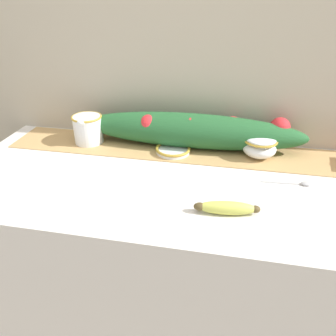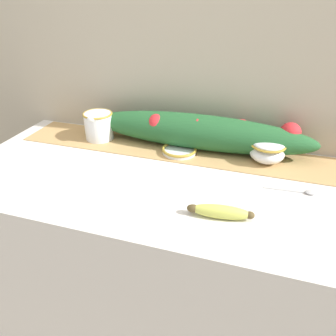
{
  "view_description": "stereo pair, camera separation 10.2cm",
  "coord_description": "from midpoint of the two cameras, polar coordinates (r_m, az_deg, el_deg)",
  "views": [
    {
      "loc": [
        0.13,
        -0.9,
        1.49
      ],
      "look_at": [
        -0.04,
        -0.02,
        0.99
      ],
      "focal_mm": 35.0,
      "sensor_mm": 36.0,
      "label": 1
    },
    {
      "loc": [
        0.23,
        -0.88,
        1.49
      ],
      "look_at": [
        -0.04,
        -0.02,
        0.99
      ],
      "focal_mm": 35.0,
      "sensor_mm": 36.0,
      "label": 2
    }
  ],
  "objects": [
    {
      "name": "cream_pitcher",
      "position": [
        1.34,
        -15.93,
        6.65
      ],
      "size": [
        0.12,
        0.14,
        0.11
      ],
      "color": "white",
      "rests_on": "countertop"
    },
    {
      "name": "table_runner",
      "position": [
        1.24,
        1.3,
        2.99
      ],
      "size": [
        1.39,
        0.21,
        0.0
      ],
      "primitive_type": "cube",
      "color": "tan",
      "rests_on": "countertop"
    },
    {
      "name": "banana",
      "position": [
        0.91,
        7.02,
        -7.02
      ],
      "size": [
        0.18,
        0.06,
        0.04
      ],
      "rotation": [
        0.0,
        0.0,
        0.11
      ],
      "color": "#CCD156",
      "rests_on": "countertop"
    },
    {
      "name": "small_dish",
      "position": [
        1.22,
        -1.52,
        3.13
      ],
      "size": [
        0.13,
        0.13,
        0.02
      ],
      "color": "white",
      "rests_on": "countertop"
    },
    {
      "name": "countertop",
      "position": [
        1.37,
        -0.5,
        -18.97
      ],
      "size": [
        1.51,
        0.64,
        0.94
      ],
      "primitive_type": "cube",
      "color": "silver",
      "rests_on": "ground_plane"
    },
    {
      "name": "poinsettia_garland",
      "position": [
        1.24,
        1.8,
        6.56
      ],
      "size": [
        0.86,
        0.14,
        0.13
      ],
      "color": "#235B2D",
      "rests_on": "countertop"
    },
    {
      "name": "sugar_bowl",
      "position": [
        1.21,
        13.38,
        3.79
      ],
      "size": [
        0.12,
        0.12,
        0.1
      ],
      "color": "white",
      "rests_on": "countertop"
    },
    {
      "name": "back_wall",
      "position": [
        1.28,
        2.51,
        16.2
      ],
      "size": [
        2.31,
        0.04,
        2.4
      ],
      "primitive_type": "cube",
      "color": "#B7AD99",
      "rests_on": "ground_plane"
    },
    {
      "name": "spoon",
      "position": [
        1.1,
        19.83,
        -2.65
      ],
      "size": [
        0.16,
        0.02,
        0.01
      ],
      "rotation": [
        0.0,
        0.0,
        0.06
      ],
      "color": "#B7B7BC",
      "rests_on": "countertop"
    }
  ]
}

